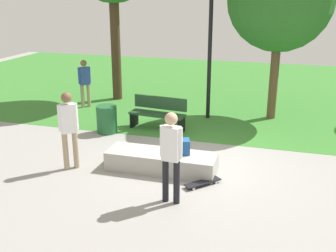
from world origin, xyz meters
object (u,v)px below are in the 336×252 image
at_px(concrete_ledge, 162,161).
at_px(trash_bin, 107,119).
at_px(skater_performing_trick, 171,151).
at_px(lamp_post, 211,26).
at_px(skater_watching, 69,125).
at_px(skateboard_by_ledge, 203,182).
at_px(park_bench_by_oak, 158,113).
at_px(backpack_on_ledge, 185,147).
at_px(pedestrian_with_backpack, 84,79).

xyz_separation_m(concrete_ledge, trash_bin, (-2.20, 1.97, 0.18)).
height_order(concrete_ledge, skater_performing_trick, skater_performing_trick).
relative_size(concrete_ledge, skater_performing_trick, 1.38).
bearing_deg(concrete_ledge, lamp_post, 86.85).
xyz_separation_m(skater_watching, skateboard_by_ledge, (2.97, -0.00, -0.96)).
relative_size(skater_watching, skateboard_by_ledge, 2.41).
height_order(skater_watching, park_bench_by_oak, skater_watching).
relative_size(skateboard_by_ledge, park_bench_by_oak, 0.44).
xyz_separation_m(concrete_ledge, skater_watching, (-1.95, -0.47, 0.82)).
height_order(backpack_on_ledge, lamp_post, lamp_post).
relative_size(backpack_on_ledge, lamp_post, 0.07).
xyz_separation_m(skater_watching, pedestrian_with_backpack, (-2.03, 4.64, -0.07)).
relative_size(skateboard_by_ledge, lamp_post, 0.16).
bearing_deg(skater_performing_trick, lamp_post, 93.86).
xyz_separation_m(concrete_ledge, backpack_on_ledge, (0.50, 0.10, 0.37)).
height_order(skateboard_by_ledge, pedestrian_with_backpack, pedestrian_with_backpack).
bearing_deg(park_bench_by_oak, pedestrian_with_backpack, 153.82).
height_order(park_bench_by_oak, lamp_post, lamp_post).
bearing_deg(skater_performing_trick, concrete_ledge, 114.31).
bearing_deg(concrete_ledge, pedestrian_with_backpack, 133.65).
bearing_deg(park_bench_by_oak, lamp_post, 51.32).
bearing_deg(lamp_post, skateboard_by_ledge, -80.11).
bearing_deg(backpack_on_ledge, skater_performing_trick, 164.96).
bearing_deg(park_bench_by_oak, skater_performing_trick, -69.12).
xyz_separation_m(skateboard_by_ledge, trash_bin, (-3.22, 2.44, 0.32)).
height_order(skater_watching, lamp_post, lamp_post).
distance_m(backpack_on_ledge, lamp_post, 4.58).
bearing_deg(skater_performing_trick, trash_bin, 130.33).
distance_m(lamp_post, trash_bin, 4.02).
xyz_separation_m(concrete_ledge, skateboard_by_ledge, (1.03, -0.47, -0.14)).
xyz_separation_m(skater_watching, lamp_post, (2.17, 4.58, 1.75)).
relative_size(skater_watching, pedestrian_with_backpack, 1.09).
relative_size(backpack_on_ledge, park_bench_by_oak, 0.19).
distance_m(concrete_ledge, backpack_on_ledge, 0.63).
bearing_deg(backpack_on_ledge, skater_watching, 84.29).
height_order(concrete_ledge, pedestrian_with_backpack, pedestrian_with_backpack).
bearing_deg(skater_watching, park_bench_by_oak, 72.00).
xyz_separation_m(skater_performing_trick, lamp_post, (-0.37, 5.42, 1.75)).
relative_size(concrete_ledge, skater_watching, 1.38).
xyz_separation_m(skater_watching, park_bench_by_oak, (1.02, 3.14, -0.54)).
xyz_separation_m(backpack_on_ledge, trash_bin, (-2.69, 1.87, -0.19)).
relative_size(backpack_on_ledge, skateboard_by_ledge, 0.44).
xyz_separation_m(backpack_on_ledge, lamp_post, (-0.27, 4.01, 2.21)).
xyz_separation_m(backpack_on_ledge, skater_watching, (-2.44, -0.57, 0.45)).
distance_m(backpack_on_ledge, trash_bin, 3.28).
height_order(backpack_on_ledge, skater_watching, skater_watching).
height_order(backpack_on_ledge, skateboard_by_ledge, backpack_on_ledge).
distance_m(skater_performing_trick, lamp_post, 5.71).
bearing_deg(concrete_ledge, backpack_on_ledge, 11.60).
distance_m(backpack_on_ledge, park_bench_by_oak, 2.94).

